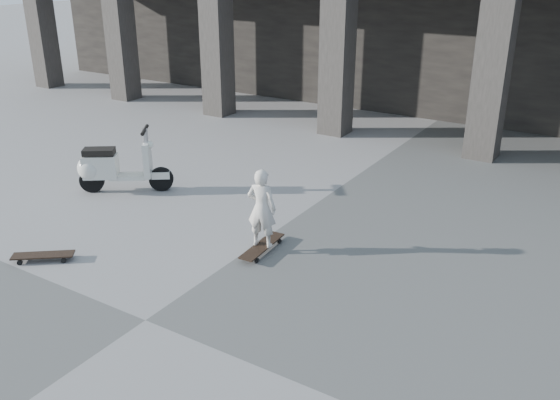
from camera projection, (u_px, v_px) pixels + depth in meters
The scene contains 5 objects.
ground at pixel (145, 320), 7.15m from camera, with size 90.00×90.00×0.00m, color #525250.
longboard at pixel (262, 246), 8.79m from camera, with size 0.30×1.01×0.10m.
skateboard_spare at pixel (43, 256), 8.51m from camera, with size 0.82×0.70×0.10m.
child at pixel (262, 208), 8.55m from camera, with size 0.44×0.29×1.19m, color beige.
scooter at pixel (109, 167), 10.87m from camera, with size 1.49×1.14×1.21m.
Camera 1 is at (4.58, -4.27, 4.08)m, focal length 38.00 mm.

